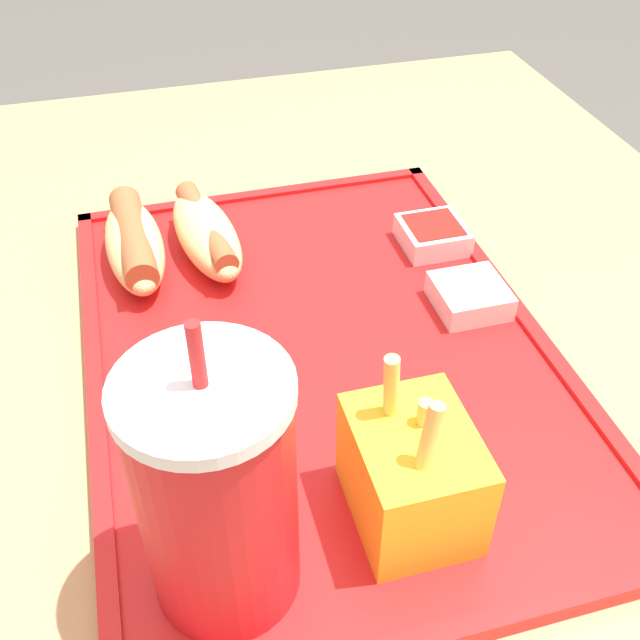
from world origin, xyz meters
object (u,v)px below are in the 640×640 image
Objects in this scene: hot_dog_far at (134,243)px; hot_dog_near at (206,233)px; sauce_cup_mayo at (467,292)px; sauce_cup_ketchup at (433,234)px; fries_carton at (412,473)px; soda_cup at (217,492)px.

hot_dog_far reaches higher than hot_dog_near.
sauce_cup_mayo and sauce_cup_ketchup have the same top height.
hot_dog_far is 1.24× the size of fries_carton.
sauce_cup_mayo is (-0.12, -0.26, -0.01)m from hot_dog_far.
sauce_cup_mayo is at bearing -50.07° from soda_cup.
soda_cup is 3.41× the size of sauce_cup_ketchup.
hot_dog_near is (-0.00, -0.06, -0.00)m from hot_dog_far.
sauce_cup_mayo is (0.19, -0.23, -0.07)m from soda_cup.
hot_dog_far reaches higher than sauce_cup_ketchup.
hot_dog_near is 1.27× the size of fries_carton.
hot_dog_far is 0.28m from sauce_cup_mayo.
sauce_cup_mayo is 0.09m from sauce_cup_ketchup.
hot_dog_far is 0.06m from hot_dog_near.
hot_dog_far is 0.98× the size of hot_dog_near.
soda_cup is at bearing 139.83° from sauce_cup_ketchup.
fries_carton is 2.03× the size of sauce_cup_mayo.
soda_cup is 0.32m from hot_dog_far.
soda_cup is at bearing -175.66° from hot_dog_far.
soda_cup reaches higher than hot_dog_near.
fries_carton is at bearing -82.59° from soda_cup.
sauce_cup_mayo is (0.18, -0.12, -0.03)m from fries_carton.
fries_carton is (-0.30, -0.14, 0.01)m from hot_dog_far.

